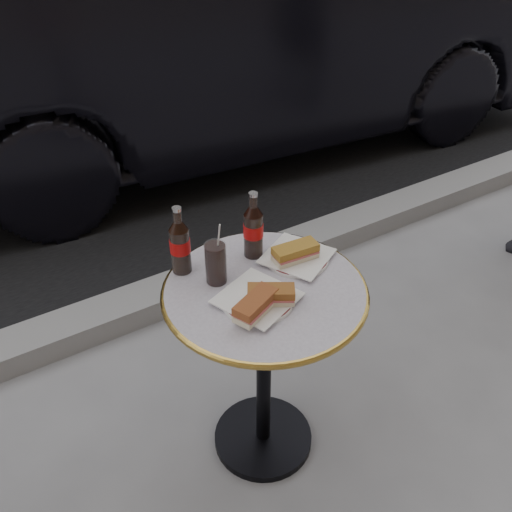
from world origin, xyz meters
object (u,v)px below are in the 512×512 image
bistro_table (264,372)px  plate_left (257,300)px  cola_bottle_left (179,240)px  parked_car (235,33)px  cola_bottle_right (253,225)px  cola_glass (216,263)px  plate_right (297,258)px

bistro_table → plate_left: size_ratio=3.46×
cola_bottle_left → parked_car: 2.55m
cola_bottle_right → parked_car: (1.18, 2.17, -0.08)m
plate_left → parked_car: 2.70m
bistro_table → cola_glass: cola_glass is taller
plate_left → cola_bottle_left: (-0.12, 0.25, 0.11)m
cola_bottle_left → cola_glass: (0.07, -0.10, -0.05)m
bistro_table → cola_bottle_left: cola_bottle_left is taller
cola_bottle_left → parked_car: parked_car is taller
bistro_table → cola_bottle_right: 0.51m
plate_right → cola_bottle_left: bearing=157.3°
plate_left → cola_glass: size_ratio=1.57×
plate_right → plate_left: bearing=-153.4°
plate_left → cola_glass: cola_glass is taller
parked_car → bistro_table: bearing=157.1°
plate_right → cola_bottle_right: size_ratio=0.89×
plate_right → cola_bottle_left: size_ratio=0.89×
bistro_table → plate_left: bearing=-142.3°
plate_left → cola_bottle_right: 0.26m
plate_right → cola_bottle_left: (-0.34, 0.14, 0.11)m
plate_left → plate_right: bearing=26.6°
cola_bottle_right → bistro_table: bearing=-110.2°
cola_bottle_left → cola_bottle_right: bearing=-11.1°
cola_bottle_left → parked_car: (1.41, 2.12, -0.08)m
plate_right → parked_car: parked_car is taller
bistro_table → plate_right: 0.41m
cola_bottle_left → cola_bottle_right: cola_bottle_right is taller
bistro_table → plate_right: plate_right is taller
plate_left → parked_car: (1.29, 2.37, 0.03)m
plate_left → cola_bottle_left: size_ratio=0.93×
cola_glass → parked_car: bearing=58.8°
cola_glass → bistro_table: bearing=-45.3°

